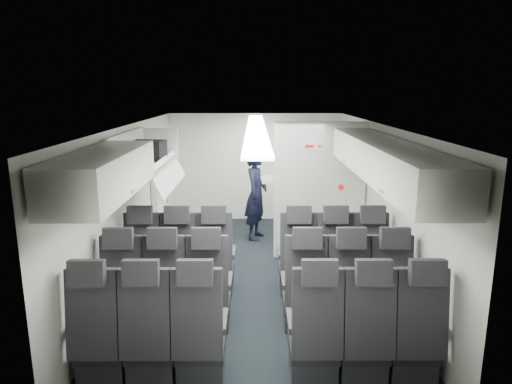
{
  "coord_description": "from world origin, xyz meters",
  "views": [
    {
      "loc": [
        -0.03,
        -6.07,
        2.61
      ],
      "look_at": [
        0.0,
        0.4,
        1.15
      ],
      "focal_mm": 32.0,
      "sensor_mm": 36.0,
      "label": 1
    }
  ],
  "objects_px": {
    "seat_row_front": "(256,264)",
    "seat_row_rear": "(257,339)",
    "carry_on_bag": "(148,150)",
    "seat_row_mid": "(257,295)",
    "flight_attendant": "(256,195)",
    "galley_unit": "(304,176)",
    "boarding_door": "(160,188)"
  },
  "relations": [
    {
      "from": "seat_row_front",
      "to": "seat_row_rear",
      "type": "relative_size",
      "value": 1.0
    },
    {
      "from": "carry_on_bag",
      "to": "seat_row_front",
      "type": "bearing_deg",
      "value": -10.39
    },
    {
      "from": "seat_row_mid",
      "to": "flight_attendant",
      "type": "bearing_deg",
      "value": 89.88
    },
    {
      "from": "galley_unit",
      "to": "seat_row_rear",
      "type": "bearing_deg",
      "value": -100.65
    },
    {
      "from": "flight_attendant",
      "to": "seat_row_rear",
      "type": "bearing_deg",
      "value": -163.95
    },
    {
      "from": "flight_attendant",
      "to": "carry_on_bag",
      "type": "bearing_deg",
      "value": 156.73
    },
    {
      "from": "boarding_door",
      "to": "carry_on_bag",
      "type": "relative_size",
      "value": 4.24
    },
    {
      "from": "seat_row_rear",
      "to": "boarding_door",
      "type": "bearing_deg",
      "value": 112.87
    },
    {
      "from": "flight_attendant",
      "to": "galley_unit",
      "type": "bearing_deg",
      "value": -28.18
    },
    {
      "from": "seat_row_mid",
      "to": "flight_attendant",
      "type": "xyz_separation_m",
      "value": [
        0.01,
        3.19,
        0.39
      ]
    },
    {
      "from": "galley_unit",
      "to": "boarding_door",
      "type": "xyz_separation_m",
      "value": [
        -2.59,
        -1.17,
        0.0
      ]
    },
    {
      "from": "seat_row_mid",
      "to": "seat_row_rear",
      "type": "bearing_deg",
      "value": -90.0
    },
    {
      "from": "seat_row_rear",
      "to": "carry_on_bag",
      "type": "bearing_deg",
      "value": 121.97
    },
    {
      "from": "galley_unit",
      "to": "boarding_door",
      "type": "relative_size",
      "value": 1.02
    },
    {
      "from": "seat_row_rear",
      "to": "galley_unit",
      "type": "bearing_deg",
      "value": 79.35
    },
    {
      "from": "galley_unit",
      "to": "flight_attendant",
      "type": "bearing_deg",
      "value": -134.32
    },
    {
      "from": "seat_row_front",
      "to": "galley_unit",
      "type": "bearing_deg",
      "value": 73.72
    },
    {
      "from": "seat_row_mid",
      "to": "seat_row_rear",
      "type": "distance_m",
      "value": 0.9
    },
    {
      "from": "seat_row_rear",
      "to": "flight_attendant",
      "type": "xyz_separation_m",
      "value": [
        0.01,
        4.09,
        0.39
      ]
    },
    {
      "from": "seat_row_front",
      "to": "seat_row_mid",
      "type": "height_order",
      "value": "same"
    },
    {
      "from": "seat_row_rear",
      "to": "carry_on_bag",
      "type": "xyz_separation_m",
      "value": [
        -1.45,
        2.32,
        1.41
      ]
    },
    {
      "from": "galley_unit",
      "to": "flight_attendant",
      "type": "distance_m",
      "value": 1.36
    },
    {
      "from": "seat_row_mid",
      "to": "carry_on_bag",
      "type": "bearing_deg",
      "value": 135.57
    },
    {
      "from": "seat_row_front",
      "to": "flight_attendant",
      "type": "height_order",
      "value": "flight_attendant"
    },
    {
      "from": "seat_row_mid",
      "to": "boarding_door",
      "type": "relative_size",
      "value": 1.79
    },
    {
      "from": "boarding_door",
      "to": "flight_attendant",
      "type": "distance_m",
      "value": 1.67
    },
    {
      "from": "seat_row_front",
      "to": "flight_attendant",
      "type": "xyz_separation_m",
      "value": [
        0.01,
        2.29,
        0.39
      ]
    },
    {
      "from": "seat_row_front",
      "to": "flight_attendant",
      "type": "relative_size",
      "value": 2.1
    },
    {
      "from": "seat_row_front",
      "to": "flight_attendant",
      "type": "distance_m",
      "value": 2.32
    },
    {
      "from": "seat_row_rear",
      "to": "seat_row_front",
      "type": "bearing_deg",
      "value": 90.0
    },
    {
      "from": "seat_row_mid",
      "to": "carry_on_bag",
      "type": "xyz_separation_m",
      "value": [
        -1.45,
        1.42,
        1.41
      ]
    },
    {
      "from": "seat_row_mid",
      "to": "boarding_door",
      "type": "height_order",
      "value": "boarding_door"
    }
  ]
}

